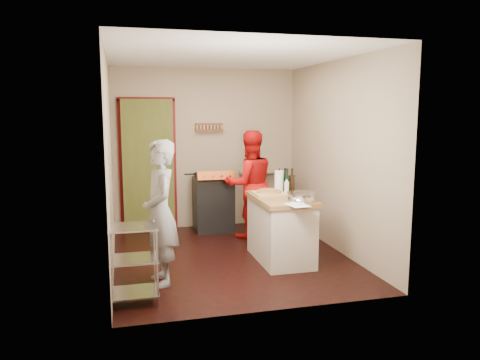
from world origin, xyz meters
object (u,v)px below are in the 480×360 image
object	(u,v)px
island	(281,226)
person_stripe	(160,213)
stove	(213,203)
person_red	(250,184)
wire_shelving	(134,260)

from	to	relation	value
island	person_stripe	bearing A→B (deg)	-164.23
stove	island	world-z (taller)	island
island	person_stripe	xyz separation A→B (m)	(-1.57, -0.44, 0.36)
island	person_red	distance (m)	1.26
wire_shelving	person_red	size ratio (longest dim) A/B	0.49
stove	person_red	size ratio (longest dim) A/B	0.62
stove	person_red	bearing A→B (deg)	-47.61
stove	wire_shelving	size ratio (longest dim) A/B	1.26
wire_shelving	island	xyz separation A→B (m)	(1.88, 0.90, 0.01)
person_red	island	bearing A→B (deg)	90.23
island	person_stripe	size ratio (longest dim) A/B	0.79
wire_shelving	stove	bearing A→B (deg)	63.15
wire_shelving	person_stripe	distance (m)	0.67
person_stripe	person_red	xyz separation A→B (m)	(1.48, 1.65, 0.01)
island	person_red	world-z (taller)	person_red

